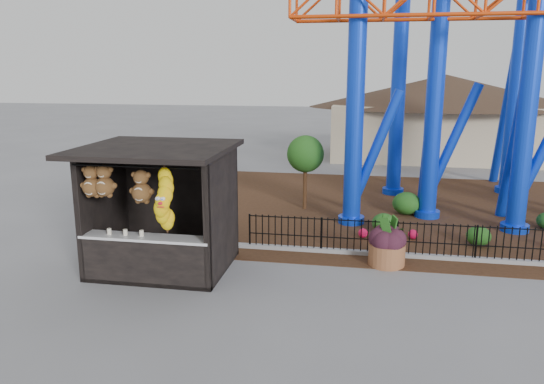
% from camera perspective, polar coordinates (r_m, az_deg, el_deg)
% --- Properties ---
extents(ground, '(120.00, 120.00, 0.00)m').
position_cam_1_polar(ground, '(11.99, 0.10, -11.04)').
color(ground, slate).
rests_on(ground, ground).
extents(mulch_bed, '(18.00, 12.00, 0.02)m').
position_cam_1_polar(mulch_bed, '(19.50, 16.07, -1.95)').
color(mulch_bed, '#331E11').
rests_on(mulch_bed, ground).
extents(curb, '(18.00, 0.18, 0.12)m').
position_cam_1_polar(curb, '(14.73, 17.89, -6.74)').
color(curb, gray).
rests_on(curb, ground).
extents(prize_booth, '(3.50, 3.40, 3.12)m').
position_cam_1_polar(prize_booth, '(13.11, -12.21, -2.07)').
color(prize_booth, black).
rests_on(prize_booth, ground).
extents(picket_fence, '(12.20, 0.06, 1.00)m').
position_cam_1_polar(picket_fence, '(14.75, 21.49, -5.20)').
color(picket_fence, black).
rests_on(picket_fence, ground).
extents(roller_coaster, '(11.00, 6.37, 10.82)m').
position_cam_1_polar(roller_coaster, '(19.31, 20.70, 16.88)').
color(roller_coaster, '#0C35D7').
rests_on(roller_coaster, ground).
extents(terracotta_planter, '(0.96, 0.96, 0.57)m').
position_cam_1_polar(terracotta_planter, '(13.92, 12.23, -6.57)').
color(terracotta_planter, brown).
rests_on(terracotta_planter, ground).
extents(planter_foliage, '(0.70, 0.70, 0.64)m').
position_cam_1_polar(planter_foliage, '(13.73, 12.35, -4.19)').
color(planter_foliage, black).
rests_on(planter_foliage, terracotta_planter).
extents(potted_plant, '(1.00, 0.89, 1.02)m').
position_cam_1_polar(potted_plant, '(14.18, 12.43, -5.27)').
color(potted_plant, '#275118').
rests_on(potted_plant, ground).
extents(landscaping, '(6.94, 4.49, 0.77)m').
position_cam_1_polar(landscaping, '(17.66, 18.21, -2.58)').
color(landscaping, '#1E4C16').
rests_on(landscaping, mulch_bed).
extents(pavilion, '(15.00, 15.00, 4.80)m').
position_cam_1_polar(pavilion, '(31.08, 18.07, 9.09)').
color(pavilion, '#BFAD8C').
rests_on(pavilion, ground).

